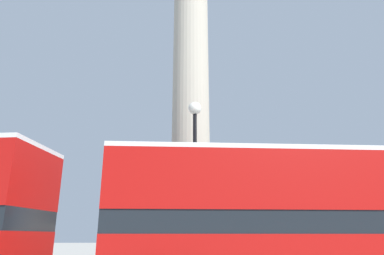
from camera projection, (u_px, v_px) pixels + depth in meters
monument_column at (192, 113)px, 16.74m from camera, size 6.00×6.00×25.30m
bus_c at (318, 225)px, 9.25m from camera, size 11.31×3.42×4.32m
equestrian_statue at (382, 241)px, 20.14m from camera, size 4.54×4.22×6.39m
street_lamp at (196, 174)px, 12.04m from camera, size 0.48×0.48×6.92m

